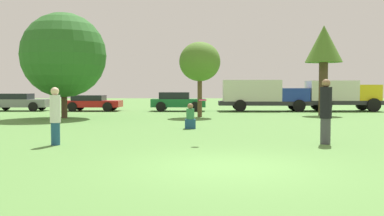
% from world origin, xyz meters
% --- Properties ---
extents(ground_plane, '(120.00, 120.00, 0.00)m').
position_xyz_m(ground_plane, '(0.00, 0.00, 0.00)').
color(ground_plane, '#54843D').
extents(person_thrower, '(0.31, 0.31, 1.74)m').
position_xyz_m(person_thrower, '(-4.92, 3.53, 0.90)').
color(person_thrower, navy).
rests_on(person_thrower, ground).
extents(person_catcher, '(0.36, 0.36, 1.99)m').
position_xyz_m(person_catcher, '(3.27, 3.81, 1.01)').
color(person_catcher, '#3F3F47').
rests_on(person_catcher, ground).
extents(frisbee, '(0.24, 0.24, 0.05)m').
position_xyz_m(frisbee, '(-0.49, 3.81, 1.35)').
color(frisbee, '#F21E72').
extents(bystander_sitting, '(0.45, 0.37, 1.07)m').
position_xyz_m(bystander_sitting, '(-0.91, 8.72, 0.44)').
color(bystander_sitting, navy).
rests_on(bystander_sitting, ground).
extents(tree_0, '(4.78, 4.78, 5.95)m').
position_xyz_m(tree_0, '(-8.14, 15.00, 3.56)').
color(tree_0, '#473323').
rests_on(tree_0, ground).
extents(tree_1, '(2.42, 2.42, 4.41)m').
position_xyz_m(tree_1, '(-0.42, 15.94, 3.23)').
color(tree_1, brown).
rests_on(tree_1, ground).
extents(tree_2, '(2.31, 2.31, 5.62)m').
position_xyz_m(tree_2, '(7.36, 17.68, 4.25)').
color(tree_2, '#473323').
rests_on(tree_2, ground).
extents(parked_car_grey, '(4.50, 1.89, 1.29)m').
position_xyz_m(parked_car_grey, '(-13.85, 22.43, 0.69)').
color(parked_car_grey, slate).
rests_on(parked_car_grey, ground).
extents(parked_car_red, '(4.13, 2.12, 1.17)m').
position_xyz_m(parked_car_red, '(-8.30, 22.30, 0.64)').
color(parked_car_red, red).
rests_on(parked_car_red, ground).
extents(parked_car_green, '(4.00, 1.91, 1.39)m').
position_xyz_m(parked_car_green, '(-1.97, 22.21, 0.73)').
color(parked_car_green, '#196633').
rests_on(parked_car_green, ground).
extents(delivery_truck_blue, '(6.77, 2.27, 2.28)m').
position_xyz_m(delivery_truck_blue, '(4.24, 22.27, 1.24)').
color(delivery_truck_blue, '#2D2D33').
rests_on(delivery_truck_blue, ground).
extents(delivery_truck_yellow, '(5.54, 2.58, 2.23)m').
position_xyz_m(delivery_truck_yellow, '(10.10, 22.38, 1.26)').
color(delivery_truck_yellow, '#2D2D33').
rests_on(delivery_truck_yellow, ground).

